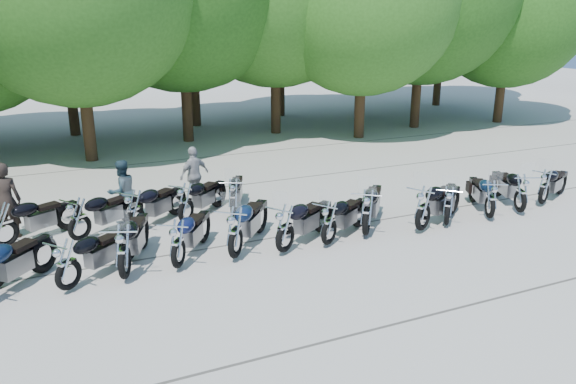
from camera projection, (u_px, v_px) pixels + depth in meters
name	position (u px, v px, depth m)	size (l,w,h in m)	color
ground	(316.00, 259.00, 12.25)	(90.00, 90.00, 0.00)	gray
tree_8	(510.00, 7.00, 26.54)	(7.53, 7.53, 9.25)	#3A2614
tree_11	(61.00, 6.00, 23.47)	(7.56, 7.56, 9.28)	#3A2614
tree_12	(191.00, 1.00, 25.60)	(7.88, 7.88, 9.67)	#3A2614
tree_14	(362.00, 1.00, 28.69)	(8.02, 8.02, 9.84)	#3A2614
motorcycle_2	(67.00, 263.00, 10.59)	(0.65, 2.12, 1.20)	black
motorcycle_3	(123.00, 250.00, 11.03)	(0.71, 2.35, 1.33)	black
motorcycle_4	(178.00, 243.00, 11.53)	(0.66, 2.17, 1.23)	#0D133B
motorcycle_5	(235.00, 231.00, 11.98)	(0.73, 2.38, 1.35)	#0D1B3B
motorcycle_6	(285.00, 227.00, 12.29)	(0.70, 2.29, 1.29)	black
motorcycle_7	(329.00, 222.00, 12.72)	(0.65, 2.14, 1.21)	black
motorcycle_8	(367.00, 211.00, 13.24)	(0.72, 2.35, 1.33)	black
motorcycle_9	(423.00, 207.00, 13.54)	(0.71, 2.34, 1.32)	black
motorcycle_10	(448.00, 205.00, 13.95)	(0.63, 2.06, 1.17)	black
motorcycle_11	(491.00, 198.00, 14.41)	(0.64, 2.11, 1.19)	#0B1B33
motorcycle_12	(521.00, 192.00, 14.84)	(0.67, 2.19, 1.24)	black
motorcycle_13	(545.00, 186.00, 15.50)	(0.63, 2.07, 1.17)	black
motorcycle_14	(4.00, 223.00, 12.60)	(0.66, 2.18, 1.23)	black
motorcycle_15	(79.00, 218.00, 12.96)	(0.66, 2.17, 1.22)	black
motorcycle_16	(135.00, 210.00, 13.44)	(0.68, 2.23, 1.26)	black
motorcycle_17	(185.00, 202.00, 14.10)	(0.66, 2.16, 1.22)	black
motorcycle_18	(233.00, 196.00, 14.57)	(0.64, 2.09, 1.18)	black
rider_0	(6.00, 200.00, 13.19)	(0.67, 0.44, 1.85)	black
rider_1	(122.00, 191.00, 14.24)	(0.79, 0.62, 1.63)	#1F3641
rider_2	(194.00, 175.00, 15.76)	(0.95, 0.39, 1.62)	#9E9EA1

